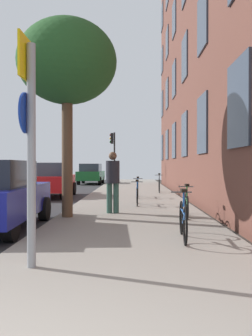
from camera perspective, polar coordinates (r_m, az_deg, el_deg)
ground_plane at (r=17.34m, az=-10.65°, el=-4.59°), size 41.80×41.80×0.00m
road_asphalt at (r=17.88m, az=-17.27°, el=-4.43°), size 7.00×38.00×0.01m
sidewalk at (r=16.98m, az=1.03°, el=-4.49°), size 4.20×38.00×0.12m
sign_post at (r=5.22m, az=-14.80°, el=5.27°), size 0.16×0.60×3.17m
traffic_light at (r=27.56m, az=-2.02°, el=3.02°), size 0.43×0.24×3.86m
tree_near at (r=10.43m, az=-9.15°, el=15.79°), size 2.69×2.69×5.35m
bicycle_0 at (r=7.05m, az=8.89°, el=-7.93°), size 0.42×1.71×0.97m
bicycle_1 at (r=10.07m, az=9.43°, el=-5.56°), size 0.42×1.59×0.90m
bicycle_2 at (r=12.95m, az=1.74°, el=-4.22°), size 0.42×1.58×0.90m
bicycle_3 at (r=15.94m, az=1.86°, el=-3.32°), size 0.42×1.66×0.91m
bicycle_4 at (r=18.98m, az=5.19°, el=-2.62°), size 0.42×1.70×0.98m
pedestrian_0 at (r=10.71m, az=-2.08°, el=-1.58°), size 0.55×0.55×1.79m
car_1 at (r=17.64m, az=-11.71°, el=-1.76°), size 2.10×4.20×1.62m
car_2 at (r=29.43m, az=-5.47°, el=-0.87°), size 1.87×4.26×1.62m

